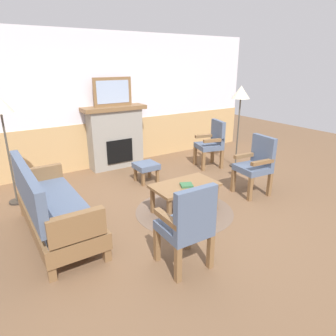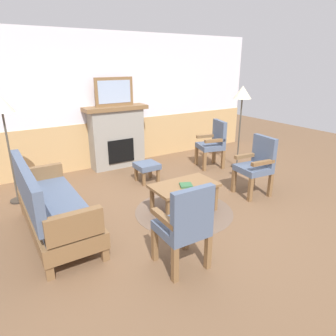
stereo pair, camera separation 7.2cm
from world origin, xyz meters
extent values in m
plane|color=brown|center=(0.00, 0.00, 0.00)|extent=(14.00, 14.00, 0.00)
cube|color=white|center=(0.00, 2.60, 1.35)|extent=(7.20, 0.12, 2.70)
cube|color=tan|center=(0.00, 2.53, 0.47)|extent=(7.20, 0.02, 0.95)
cube|color=gray|center=(0.00, 2.35, 0.60)|extent=(1.10, 0.36, 1.20)
cube|color=black|center=(0.00, 2.16, 0.38)|extent=(0.56, 0.02, 0.48)
cube|color=brown|center=(0.00, 2.35, 1.24)|extent=(1.30, 0.44, 0.08)
cube|color=brown|center=(0.00, 2.35, 1.56)|extent=(0.80, 0.03, 0.56)
cube|color=#9EB2D1|center=(0.00, 2.33, 1.56)|extent=(0.68, 0.01, 0.44)
cube|color=brown|center=(-1.44, -0.59, 0.08)|extent=(0.08, 0.08, 0.16)
cube|color=brown|center=(-1.44, 1.09, 0.08)|extent=(0.08, 0.08, 0.16)
cube|color=brown|center=(-2.04, -0.59, 0.08)|extent=(0.08, 0.08, 0.16)
cube|color=brown|center=(-2.04, 1.09, 0.08)|extent=(0.08, 0.08, 0.16)
cube|color=brown|center=(-1.74, 0.25, 0.26)|extent=(0.70, 1.80, 0.20)
cube|color=slate|center=(-1.74, 0.25, 0.42)|extent=(0.60, 1.70, 0.12)
cube|color=slate|center=(-2.04, 0.25, 0.73)|extent=(0.10, 1.70, 0.50)
cube|color=brown|center=(-1.74, -0.60, 0.53)|extent=(0.60, 0.10, 0.30)
cube|color=brown|center=(-1.74, 1.10, 0.53)|extent=(0.60, 0.10, 0.30)
cube|color=brown|center=(-0.43, -0.33, 0.20)|extent=(0.05, 0.05, 0.40)
cube|color=brown|center=(0.41, -0.33, 0.20)|extent=(0.05, 0.05, 0.40)
cube|color=brown|center=(-0.43, 0.11, 0.20)|extent=(0.05, 0.05, 0.40)
cube|color=brown|center=(0.41, 0.11, 0.20)|extent=(0.05, 0.05, 0.40)
cube|color=brown|center=(-0.01, -0.11, 0.42)|extent=(0.96, 0.56, 0.04)
cylinder|color=brown|center=(-0.01, -0.11, 0.00)|extent=(1.47, 1.47, 0.01)
cube|color=#33663D|center=(-0.03, -0.18, 0.46)|extent=(0.22, 0.22, 0.03)
cube|color=brown|center=(-0.05, 1.09, 0.13)|extent=(0.05, 0.05, 0.26)
cube|color=brown|center=(0.25, 1.09, 0.13)|extent=(0.05, 0.05, 0.26)
cube|color=brown|center=(-0.05, 1.39, 0.13)|extent=(0.05, 0.05, 0.26)
cube|color=brown|center=(0.25, 1.39, 0.13)|extent=(0.05, 0.05, 0.26)
cube|color=slate|center=(0.10, 1.24, 0.31)|extent=(0.40, 0.40, 0.10)
cube|color=brown|center=(1.37, 1.12, 0.20)|extent=(0.07, 0.07, 0.40)
cube|color=brown|center=(1.47, 1.53, 0.20)|extent=(0.07, 0.07, 0.40)
cube|color=brown|center=(1.78, 1.02, 0.20)|extent=(0.07, 0.07, 0.40)
cube|color=brown|center=(1.88, 1.43, 0.20)|extent=(0.07, 0.07, 0.40)
cube|color=slate|center=(1.63, 1.27, 0.45)|extent=(0.58, 0.58, 0.10)
cube|color=slate|center=(1.82, 1.22, 0.74)|extent=(0.19, 0.49, 0.48)
cube|color=brown|center=(1.58, 1.07, 0.62)|extent=(0.44, 0.18, 0.06)
cube|color=brown|center=(1.68, 1.47, 0.62)|extent=(0.44, 0.18, 0.06)
cube|color=brown|center=(1.09, -0.39, 0.20)|extent=(0.07, 0.07, 0.40)
cube|color=brown|center=(1.13, 0.03, 0.20)|extent=(0.07, 0.07, 0.40)
cube|color=brown|center=(1.50, -0.43, 0.20)|extent=(0.07, 0.07, 0.40)
cube|color=brown|center=(1.55, -0.02, 0.20)|extent=(0.07, 0.07, 0.40)
cube|color=slate|center=(1.32, -0.20, 0.45)|extent=(0.53, 0.53, 0.10)
cube|color=slate|center=(1.51, -0.22, 0.74)|extent=(0.13, 0.49, 0.48)
cube|color=brown|center=(1.30, -0.41, 0.62)|extent=(0.44, 0.11, 0.06)
cube|color=brown|center=(1.34, 0.00, 0.62)|extent=(0.44, 0.11, 0.06)
cube|color=brown|center=(-0.96, -0.89, 0.20)|extent=(0.06, 0.06, 0.40)
cube|color=brown|center=(-0.54, -0.90, 0.20)|extent=(0.06, 0.06, 0.40)
cube|color=brown|center=(-0.97, -1.31, 0.20)|extent=(0.06, 0.06, 0.40)
cube|color=brown|center=(-0.55, -1.32, 0.20)|extent=(0.06, 0.06, 0.40)
cube|color=slate|center=(-0.76, -1.11, 0.45)|extent=(0.49, 0.49, 0.10)
cube|color=slate|center=(-0.76, -1.31, 0.74)|extent=(0.48, 0.09, 0.48)
cube|color=brown|center=(-0.96, -1.10, 0.62)|extent=(0.08, 0.44, 0.06)
cube|color=brown|center=(-0.55, -1.11, 0.62)|extent=(0.08, 0.44, 0.06)
cylinder|color=#332D28|center=(-2.07, 1.59, 0.01)|extent=(0.24, 0.24, 0.03)
cylinder|color=#4C473D|center=(-2.07, 1.59, 0.73)|extent=(0.03, 0.03, 1.40)
cone|color=beige|center=(-2.07, 1.59, 1.55)|extent=(0.36, 0.36, 0.25)
cylinder|color=#332D28|center=(2.13, 0.95, 0.01)|extent=(0.24, 0.24, 0.03)
cylinder|color=#4C473D|center=(2.13, 0.95, 0.73)|extent=(0.03, 0.03, 1.40)
cone|color=beige|center=(2.13, 0.95, 1.55)|extent=(0.36, 0.36, 0.25)
camera|label=1|loc=(-2.44, -3.37, 2.12)|focal=32.21mm
camera|label=2|loc=(-2.38, -3.41, 2.12)|focal=32.21mm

